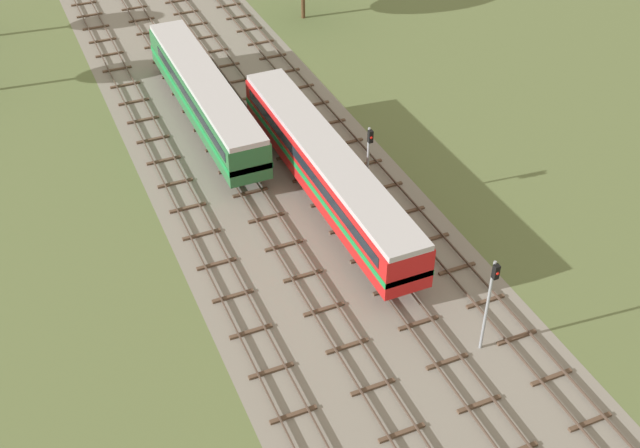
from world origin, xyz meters
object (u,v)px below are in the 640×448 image
at_px(passenger_coach_centre_left_near, 326,167).
at_px(signal_post_nearest, 368,159).
at_px(diesel_railcar_left_mid, 204,94).
at_px(signal_post_near, 490,296).

distance_m(passenger_coach_centre_left_near, signal_post_nearest, 2.87).
bearing_deg(passenger_coach_centre_left_near, signal_post_nearest, -37.51).
relative_size(passenger_coach_centre_left_near, signal_post_nearest, 3.78).
distance_m(diesel_railcar_left_mid, signal_post_near, 28.02).
bearing_deg(passenger_coach_centre_left_near, diesel_railcar_left_mid, 109.14).
bearing_deg(diesel_railcar_left_mid, signal_post_near, -76.91).
bearing_deg(diesel_railcar_left_mid, signal_post_nearest, -65.33).
distance_m(passenger_coach_centre_left_near, diesel_railcar_left_mid, 12.90).
height_order(passenger_coach_centre_left_near, signal_post_nearest, signal_post_nearest).
height_order(passenger_coach_centre_left_near, signal_post_near, signal_post_near).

